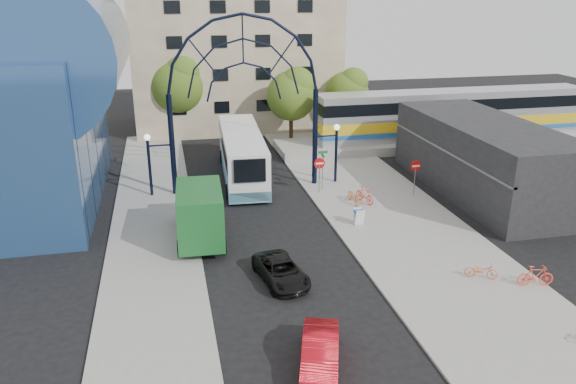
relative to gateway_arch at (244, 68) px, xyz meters
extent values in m
plane|color=black|center=(0.00, -14.00, -8.56)|extent=(120.00, 120.00, 0.00)
cube|color=gray|center=(8.00, -10.00, -8.50)|extent=(8.00, 56.00, 0.12)
cube|color=gray|center=(-6.50, -8.00, -8.50)|extent=(5.00, 50.00, 0.12)
cylinder|color=black|center=(-5.00, 0.00, -5.06)|extent=(0.36, 0.36, 7.00)
cylinder|color=black|center=(5.00, 0.00, -5.06)|extent=(0.36, 0.36, 7.00)
cylinder|color=black|center=(-6.60, 0.00, -6.56)|extent=(0.20, 0.20, 4.00)
cylinder|color=black|center=(6.60, 0.00, -6.56)|extent=(0.20, 0.20, 4.00)
sphere|color=white|center=(-6.60, 0.00, -4.36)|extent=(0.44, 0.44, 0.44)
sphere|color=white|center=(6.60, 0.00, -4.36)|extent=(0.44, 0.44, 0.44)
cylinder|color=slate|center=(4.80, -2.00, -7.34)|extent=(0.06, 0.06, 2.20)
cylinder|color=red|center=(4.80, -2.00, -6.34)|extent=(0.80, 0.04, 0.80)
cube|color=white|center=(4.80, -2.03, -6.34)|extent=(0.55, 0.02, 0.12)
cylinder|color=slate|center=(11.00, -4.00, -7.34)|extent=(0.06, 0.06, 2.20)
cylinder|color=red|center=(11.00, -4.00, -6.34)|extent=(0.76, 0.04, 0.76)
cube|color=white|center=(11.00, -4.03, -6.34)|extent=(0.55, 0.02, 0.12)
cylinder|color=slate|center=(5.20, -1.40, -7.04)|extent=(0.05, 0.05, 2.80)
cube|color=#146626|center=(5.20, -1.40, -5.74)|extent=(0.70, 0.03, 0.18)
cube|color=#146626|center=(5.20, -1.40, -5.99)|extent=(0.03, 0.70, 0.18)
cube|color=white|center=(5.60, -8.20, -7.94)|extent=(0.55, 0.26, 0.99)
cube|color=white|center=(5.60, -7.85, -7.94)|extent=(0.55, 0.26, 0.99)
cube|color=#1E59A5|center=(5.60, -8.02, -7.61)|extent=(0.55, 0.42, 0.14)
cylinder|color=#2A4D80|center=(-12.00, 1.00, 1.44)|extent=(9.00, 16.00, 9.00)
cube|color=black|center=(16.00, -4.00, -6.06)|extent=(6.00, 16.00, 5.00)
cube|color=tan|center=(2.00, 21.00, -1.56)|extent=(20.00, 12.00, 14.00)
cube|color=gray|center=(20.00, 8.00, -8.16)|extent=(32.00, 5.00, 0.80)
cube|color=#B7B7BC|center=(20.00, 8.00, -5.66)|extent=(25.00, 3.00, 4.20)
cube|color=gold|center=(20.00, 8.00, -6.26)|extent=(25.10, 3.05, 0.90)
cube|color=black|center=(20.00, 8.00, -4.66)|extent=(25.05, 3.05, 1.00)
cube|color=#1E59A5|center=(20.00, 8.00, -6.96)|extent=(25.10, 3.05, 0.35)
cylinder|color=#382314|center=(6.00, 12.00, -7.30)|extent=(0.36, 0.36, 2.52)
sphere|color=#386119|center=(6.00, 12.00, -4.22)|extent=(4.48, 4.48, 4.48)
sphere|color=#386119|center=(6.50, 11.70, -3.10)|extent=(3.08, 3.08, 3.08)
cylinder|color=#382314|center=(-4.00, 16.00, -7.12)|extent=(0.36, 0.36, 2.88)
sphere|color=#386119|center=(-4.00, 16.00, -3.60)|extent=(5.12, 5.12, 5.12)
sphere|color=#386119|center=(-3.50, 15.70, -2.32)|extent=(3.52, 3.52, 3.52)
cylinder|color=#382314|center=(12.00, 14.00, -7.39)|extent=(0.36, 0.36, 2.34)
sphere|color=#386119|center=(12.00, 14.00, -4.53)|extent=(4.16, 4.16, 4.16)
sphere|color=#386119|center=(12.50, 13.70, -3.49)|extent=(2.86, 2.86, 2.86)
cube|color=white|center=(0.12, 2.88, -6.64)|extent=(3.56, 12.72, 3.17)
cube|color=#55A5BD|center=(0.12, 2.88, -7.95)|extent=(3.59, 12.73, 0.77)
cube|color=black|center=(0.12, 2.88, -5.99)|extent=(3.60, 12.48, 0.98)
cube|color=black|center=(-0.27, -3.47, -6.04)|extent=(2.07, 0.28, 1.53)
cube|color=black|center=(0.51, 9.10, -6.81)|extent=(2.63, 0.36, 1.75)
cylinder|color=black|center=(-0.99, 6.86, -8.03)|extent=(0.37, 1.07, 1.05)
cylinder|color=black|center=(1.72, 6.69, -8.03)|extent=(0.37, 1.07, 1.05)
cylinder|color=black|center=(-1.52, -1.68, -8.03)|extent=(0.37, 1.07, 1.05)
cylinder|color=black|center=(1.20, -1.85, -8.03)|extent=(0.37, 1.07, 1.05)
cube|color=black|center=(-3.71, -5.66, -7.44)|extent=(2.45, 2.54, 2.23)
cube|color=black|center=(-3.65, -4.45, -6.99)|extent=(2.03, 0.20, 1.01)
cube|color=#175924|center=(-3.86, -8.69, -6.63)|extent=(2.66, 4.77, 2.83)
cylinder|color=black|center=(-4.89, -5.91, -8.07)|extent=(0.31, 0.98, 0.97)
cylinder|color=black|center=(-2.56, -6.02, -8.07)|extent=(0.31, 0.98, 0.97)
cylinder|color=black|center=(-5.09, -9.85, -8.07)|extent=(0.31, 0.98, 0.97)
cylinder|color=black|center=(-2.76, -9.97, -8.07)|extent=(0.31, 0.98, 0.97)
imported|color=black|center=(-0.38, -13.64, -7.99)|extent=(2.52, 4.33, 1.13)
imported|color=#B90B17|center=(-0.31, -20.43, -7.91)|extent=(2.48, 4.15, 1.29)
imported|color=orange|center=(6.47, -4.53, -7.96)|extent=(0.74, 1.85, 0.96)
imported|color=#FC3B32|center=(7.20, -4.63, -7.89)|extent=(1.05, 1.88, 1.09)
imported|color=#EE5D2F|center=(9.23, -15.67, -8.02)|extent=(1.65, 1.20, 0.83)
imported|color=#E9452E|center=(11.34, -16.91, -7.91)|extent=(1.80, 0.83, 1.04)
camera|label=1|loc=(-5.37, -37.49, 4.96)|focal=35.00mm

